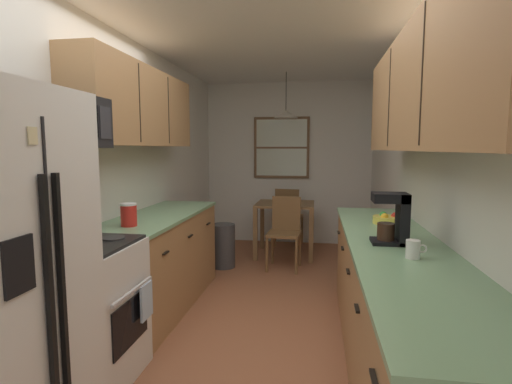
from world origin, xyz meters
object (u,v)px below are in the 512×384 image
(storage_canister, at_px, (129,215))
(table_serving_bowl, at_px, (281,201))
(microwave_over_range, at_px, (57,121))
(dining_table, at_px, (285,213))
(coffee_maker, at_px, (395,217))
(fruit_bowl, at_px, (388,219))
(mug_by_coffeemaker, at_px, (413,249))
(dining_chair_far, at_px, (288,214))
(dining_chair_near, at_px, (285,229))
(stove_range, at_px, (84,311))
(trash_bin, at_px, (223,246))

(storage_canister, relative_size, table_serving_bowl, 1.09)
(microwave_over_range, xyz_separation_m, dining_table, (1.14, 3.21, -1.07))
(coffee_maker, bearing_deg, fruit_bowl, 83.28)
(storage_canister, height_order, coffee_maker, coffee_maker)
(storage_canister, distance_m, mug_by_coffeemaker, 2.10)
(microwave_over_range, bearing_deg, dining_chair_far, 73.21)
(dining_table, xyz_separation_m, table_serving_bowl, (-0.06, -0.04, 0.17))
(dining_chair_near, distance_m, mug_by_coffeemaker, 2.80)
(coffee_maker, xyz_separation_m, fruit_bowl, (0.08, 0.70, -0.14))
(microwave_over_range, bearing_deg, dining_table, 70.50)
(stove_range, distance_m, coffee_maker, 2.09)
(dining_table, relative_size, storage_canister, 4.38)
(dining_table, distance_m, dining_chair_near, 0.58)
(fruit_bowl, xyz_separation_m, table_serving_bowl, (-1.08, 2.09, -0.16))
(dining_table, bearing_deg, storage_canister, -111.90)
(mug_by_coffeemaker, bearing_deg, table_serving_bowl, 108.39)
(coffee_maker, relative_size, mug_by_coffeemaker, 2.88)
(stove_range, distance_m, mug_by_coffeemaker, 2.07)
(mug_by_coffeemaker, bearing_deg, trash_bin, 124.58)
(dining_chair_near, relative_size, coffee_maker, 2.72)
(coffee_maker, bearing_deg, trash_bin, 127.84)
(trash_bin, relative_size, mug_by_coffeemaker, 4.85)
(table_serving_bowl, bearing_deg, mug_by_coffeemaker, -71.61)
(storage_canister, distance_m, coffee_maker, 1.99)
(dining_chair_near, distance_m, table_serving_bowl, 0.61)
(table_serving_bowl, bearing_deg, dining_table, 32.39)
(dining_chair_near, xyz_separation_m, mug_by_coffeemaker, (0.94, -2.60, 0.45))
(dining_chair_near, bearing_deg, coffee_maker, -68.45)
(stove_range, height_order, fruit_bowl, stove_range)
(stove_range, distance_m, dining_chair_far, 3.91)
(stove_range, xyz_separation_m, coffee_maker, (1.97, 0.38, 0.60))
(storage_canister, distance_m, fruit_bowl, 2.10)
(dining_table, bearing_deg, dining_chair_near, -85.29)
(dining_chair_far, relative_size, table_serving_bowl, 5.36)
(dining_chair_near, bearing_deg, stove_range, -112.01)
(stove_range, bearing_deg, mug_by_coffeemaker, 1.35)
(storage_canister, bearing_deg, fruit_bowl, 11.87)
(stove_range, distance_m, microwave_over_range, 1.22)
(dining_chair_far, bearing_deg, coffee_maker, -74.52)
(fruit_bowl, bearing_deg, stove_range, -152.15)
(dining_chair_far, relative_size, trash_bin, 1.62)
(microwave_over_range, relative_size, coffee_maker, 1.93)
(dining_chair_near, distance_m, coffee_maker, 2.50)
(coffee_maker, relative_size, fruit_bowl, 1.35)
(dining_table, bearing_deg, coffee_maker, -71.60)
(stove_range, relative_size, dining_chair_far, 1.22)
(dining_chair_near, distance_m, fruit_bowl, 1.90)
(storage_canister, xyz_separation_m, table_serving_bowl, (0.97, 2.53, -0.21))
(table_serving_bowl, bearing_deg, storage_canister, -111.08)
(dining_table, relative_size, mug_by_coffeemaker, 6.99)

